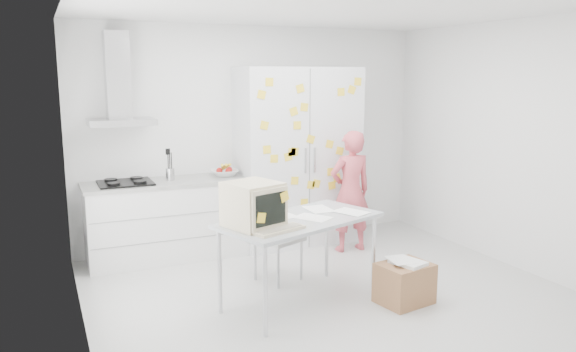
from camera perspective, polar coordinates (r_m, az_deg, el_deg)
name	(u,v)px	position (r m, az deg, el deg)	size (l,w,h in m)	color
floor	(329,294)	(5.64, 4.15, -11.83)	(4.50, 4.00, 0.02)	silver
walls	(298,148)	(5.92, 1.02, 2.89)	(4.52, 4.01, 2.70)	white
ceiling	(333,8)	(5.26, 4.55, 16.66)	(4.50, 4.00, 0.02)	white
counter_run	(168,219)	(6.63, -12.13, -4.27)	(1.84, 0.63, 1.28)	white
range_hood	(119,89)	(6.49, -16.83, 8.49)	(0.70, 0.48, 1.01)	silver
tall_cabinet	(298,157)	(7.00, 1.02, 1.98)	(1.50, 0.68, 2.20)	silver
person	(350,191)	(6.76, 6.36, -1.56)	(0.53, 0.35, 1.46)	#CD4F5A
desk	(272,213)	(4.95, -1.66, -3.75)	(1.67, 1.19, 1.20)	#AFB5BB
chair	(273,230)	(5.84, -1.53, -5.51)	(0.54, 0.54, 0.92)	#A5A5A3
cardboard_box	(404,283)	(5.44, 11.75, -10.55)	(0.53, 0.45, 0.42)	#9B6A43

